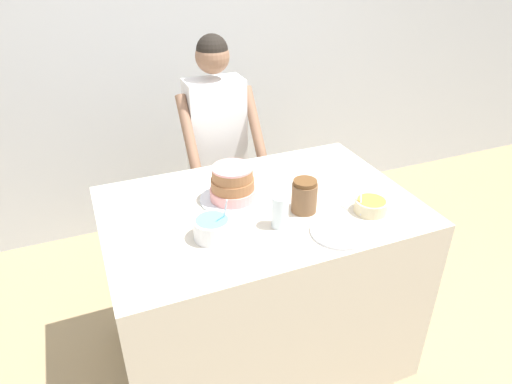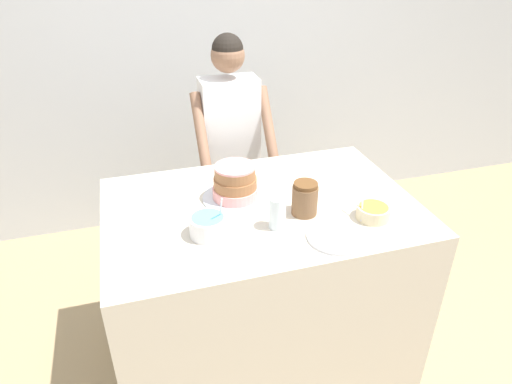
{
  "view_description": "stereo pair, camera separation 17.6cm",
  "coord_description": "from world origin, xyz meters",
  "px_view_note": "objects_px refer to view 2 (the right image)",
  "views": [
    {
      "loc": [
        -0.69,
        -1.16,
        2.03
      ],
      "look_at": [
        -0.04,
        0.42,
        1.05
      ],
      "focal_mm": 32.0,
      "sensor_mm": 36.0,
      "label": 1
    },
    {
      "loc": [
        -0.53,
        -1.22,
        2.03
      ],
      "look_at": [
        -0.04,
        0.42,
        1.05
      ],
      "focal_mm": 32.0,
      "sensor_mm": 36.0,
      "label": 2
    }
  ],
  "objects_px": {
    "ceramic_plate": "(337,237)",
    "stoneware_jar": "(305,199)",
    "person_baker": "(231,138)",
    "frosting_bowl_orange": "(373,212)",
    "drinking_glass": "(277,213)",
    "cake": "(235,184)",
    "frosting_bowl_blue": "(208,225)"
  },
  "relations": [
    {
      "from": "cake",
      "to": "frosting_bowl_orange",
      "type": "distance_m",
      "value": 0.63
    },
    {
      "from": "cake",
      "to": "stoneware_jar",
      "type": "distance_m",
      "value": 0.33
    },
    {
      "from": "frosting_bowl_orange",
      "to": "drinking_glass",
      "type": "distance_m",
      "value": 0.43
    },
    {
      "from": "cake",
      "to": "frosting_bowl_orange",
      "type": "relative_size",
      "value": 1.72
    },
    {
      "from": "frosting_bowl_orange",
      "to": "drinking_glass",
      "type": "bearing_deg",
      "value": 173.0
    },
    {
      "from": "person_baker",
      "to": "stoneware_jar",
      "type": "relative_size",
      "value": 10.27
    },
    {
      "from": "frosting_bowl_orange",
      "to": "stoneware_jar",
      "type": "bearing_deg",
      "value": 155.94
    },
    {
      "from": "frosting_bowl_blue",
      "to": "stoneware_jar",
      "type": "height_order",
      "value": "frosting_bowl_blue"
    },
    {
      "from": "person_baker",
      "to": "cake",
      "type": "xyz_separation_m",
      "value": [
        -0.14,
        -0.67,
        0.06
      ]
    },
    {
      "from": "person_baker",
      "to": "cake",
      "type": "distance_m",
      "value": 0.69
    },
    {
      "from": "cake",
      "to": "frosting_bowl_blue",
      "type": "height_order",
      "value": "frosting_bowl_blue"
    },
    {
      "from": "drinking_glass",
      "to": "stoneware_jar",
      "type": "xyz_separation_m",
      "value": [
        0.15,
        0.07,
        0.0
      ]
    },
    {
      "from": "drinking_glass",
      "to": "stoneware_jar",
      "type": "distance_m",
      "value": 0.17
    },
    {
      "from": "ceramic_plate",
      "to": "stoneware_jar",
      "type": "distance_m",
      "value": 0.23
    },
    {
      "from": "drinking_glass",
      "to": "ceramic_plate",
      "type": "distance_m",
      "value": 0.26
    },
    {
      "from": "ceramic_plate",
      "to": "stoneware_jar",
      "type": "relative_size",
      "value": 1.64
    },
    {
      "from": "frosting_bowl_orange",
      "to": "frosting_bowl_blue",
      "type": "xyz_separation_m",
      "value": [
        -0.71,
        0.08,
        0.01
      ]
    },
    {
      "from": "cake",
      "to": "person_baker",
      "type": "bearing_deg",
      "value": 78.12
    },
    {
      "from": "person_baker",
      "to": "frosting_bowl_blue",
      "type": "height_order",
      "value": "person_baker"
    },
    {
      "from": "person_baker",
      "to": "stoneware_jar",
      "type": "height_order",
      "value": "person_baker"
    },
    {
      "from": "frosting_bowl_blue",
      "to": "frosting_bowl_orange",
      "type": "bearing_deg",
      "value": -6.44
    },
    {
      "from": "cake",
      "to": "ceramic_plate",
      "type": "distance_m",
      "value": 0.53
    },
    {
      "from": "cake",
      "to": "frosting_bowl_blue",
      "type": "distance_m",
      "value": 0.31
    },
    {
      "from": "frosting_bowl_blue",
      "to": "stoneware_jar",
      "type": "relative_size",
      "value": 1.22
    },
    {
      "from": "person_baker",
      "to": "frosting_bowl_orange",
      "type": "bearing_deg",
      "value": -68.78
    },
    {
      "from": "ceramic_plate",
      "to": "frosting_bowl_blue",
      "type": "bearing_deg",
      "value": 160.73
    },
    {
      "from": "frosting_bowl_orange",
      "to": "frosting_bowl_blue",
      "type": "bearing_deg",
      "value": 173.56
    },
    {
      "from": "cake",
      "to": "drinking_glass",
      "type": "distance_m",
      "value": 0.3
    },
    {
      "from": "ceramic_plate",
      "to": "drinking_glass",
      "type": "bearing_deg",
      "value": 145.2
    },
    {
      "from": "person_baker",
      "to": "frosting_bowl_orange",
      "type": "relative_size",
      "value": 8.72
    },
    {
      "from": "cake",
      "to": "drinking_glass",
      "type": "height_order",
      "value": "cake"
    },
    {
      "from": "frosting_bowl_orange",
      "to": "stoneware_jar",
      "type": "relative_size",
      "value": 1.18
    }
  ]
}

